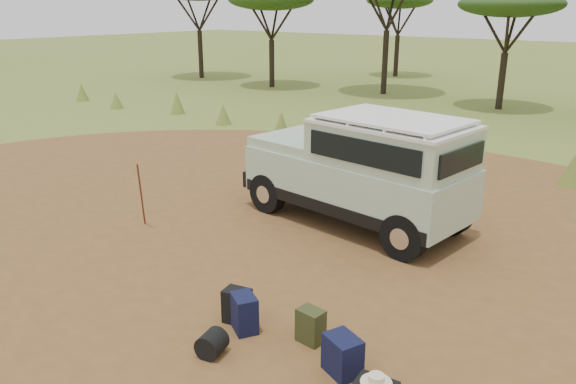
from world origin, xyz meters
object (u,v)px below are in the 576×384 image
Objects in this scene: safari_vehicle at (362,172)px; backpack_navy at (244,313)px; backpack_black at (237,306)px; walking_staff at (141,195)px; backpack_olive at (311,326)px; duffel_navy at (343,355)px.

backpack_navy is (0.80, -4.36, -0.84)m from safari_vehicle.
safari_vehicle reaches higher than backpack_black.
backpack_black is (3.85, -1.42, -0.45)m from walking_staff.
backpack_navy is 0.93m from backpack_olive.
backpack_navy reaches higher than backpack_olive.
walking_staff is at bearing -132.73° from safari_vehicle.
backpack_navy is (4.08, -1.52, -0.43)m from walking_staff.
backpack_navy is (0.23, -0.10, 0.02)m from backpack_black.
duffel_navy is at bearing 30.98° from backpack_navy.
safari_vehicle is 9.27× the size of backpack_navy.
backpack_navy is 1.06× the size of duffel_navy.
duffel_navy reaches higher than backpack_olive.
backpack_black is (0.57, -4.26, -0.85)m from safari_vehicle.
backpack_navy is at bearing -157.41° from duffel_navy.
backpack_black is at bearing -163.69° from backpack_olive.
backpack_navy is at bearing -73.22° from safari_vehicle.
backpack_black and duffel_navy have the same top height.
walking_staff is (-3.28, -2.84, -0.40)m from safari_vehicle.
backpack_navy is at bearing -67.56° from walking_staff.
backpack_olive is at bearing -60.68° from walking_staff.
backpack_olive is at bearing -61.09° from safari_vehicle.
backpack_navy reaches higher than duffel_navy.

